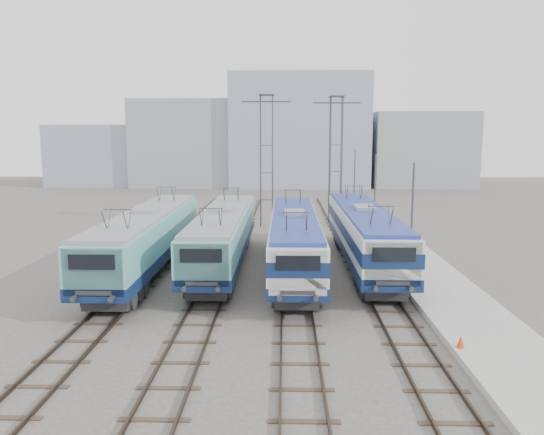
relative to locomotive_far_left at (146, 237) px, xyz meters
The scene contains 16 objects.
ground 8.59m from the locomotive_far_left, 35.31° to the right, with size 160.00×160.00×0.00m, color #514C47.
platform 17.39m from the locomotive_far_left, 10.75° to the left, with size 4.00×70.00×0.30m, color #9E9E99.
locomotive_far_left is the anchor object (origin of this frame).
locomotive_center_left 4.73m from the locomotive_far_left, 17.77° to the left, with size 2.87×18.10×3.41m.
locomotive_center_right 9.00m from the locomotive_far_left, ahead, with size 2.87×18.13×3.41m.
locomotive_far_right 13.63m from the locomotive_far_left, ahead, with size 2.94×18.61×3.50m.
catenary_tower_west 18.99m from the locomotive_far_left, 68.59° to the left, with size 4.50×1.20×12.00m.
catenary_tower_east 23.74m from the locomotive_far_left, 55.42° to the left, with size 4.50×1.20×12.00m.
mast_front 15.64m from the locomotive_far_left, 10.27° to the right, with size 0.12×0.12×7.00m, color #3F4247.
mast_mid 17.94m from the locomotive_far_left, 30.99° to the left, with size 0.12×0.12×7.00m, color #3F4247.
mast_rear 26.22m from the locomotive_far_left, 54.12° to the left, with size 0.12×0.12×7.00m, color #3F4247.
safety_cone 19.34m from the locomotive_far_left, 37.65° to the right, with size 0.31×0.31×0.50m, color #CF450B.
building_west 57.87m from the locomotive_far_left, 97.22° to the left, with size 18.00×12.00×14.00m, color #8C939C.
building_center 58.60m from the locomotive_far_left, 79.36° to the left, with size 22.00×14.00×18.00m, color #8E98AE.
building_east 65.06m from the locomotive_far_left, 61.75° to the left, with size 16.00×12.00×12.00m, color #8C939C.
building_far_west 61.82m from the locomotive_far_left, 112.11° to the left, with size 14.00×10.00×10.00m, color #8E98AE.
Camera 1 is at (1.63, -26.68, 8.49)m, focal length 35.00 mm.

